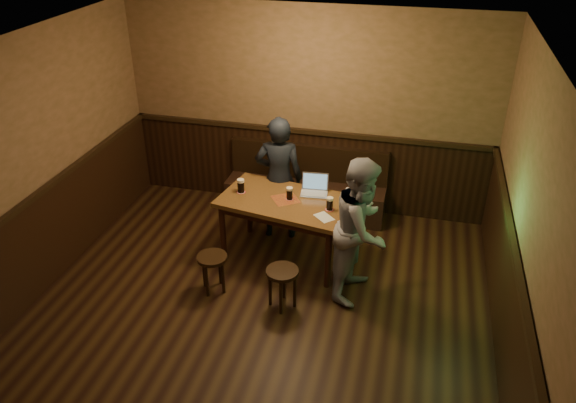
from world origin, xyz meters
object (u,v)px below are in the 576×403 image
(stool_left, at_px, (213,263))
(laptop, at_px, (314,188))
(person_suit, at_px, (279,178))
(pint_left, at_px, (241,186))
(bench, at_px, (306,192))
(pint_right, at_px, (330,204))
(pub_table, at_px, (286,207))
(pint_mid, at_px, (290,193))
(person_grey, at_px, (362,229))
(stool_right, at_px, (282,277))

(stool_left, distance_m, laptop, 1.51)
(person_suit, bearing_deg, pint_left, 42.86)
(bench, height_order, stool_left, bench)
(pint_left, height_order, pint_right, pint_left)
(pub_table, height_order, pint_mid, pint_mid)
(pint_right, bearing_deg, pint_left, 172.02)
(stool_left, distance_m, pint_right, 1.48)
(pint_right, xyz_separation_m, person_suit, (-0.75, 0.61, -0.07))
(stool_left, xyz_separation_m, person_grey, (1.59, 0.39, 0.45))
(pub_table, distance_m, stool_right, 0.99)
(stool_left, height_order, pint_left, pint_left)
(bench, bearing_deg, pub_table, -90.00)
(stool_right, distance_m, pint_left, 1.33)
(pint_mid, bearing_deg, stool_right, -80.92)
(pint_left, distance_m, person_grey, 1.60)
(pint_left, bearing_deg, person_grey, -17.60)
(pub_table, xyz_separation_m, person_suit, (-0.21, 0.49, 0.11))
(stool_left, xyz_separation_m, person_suit, (0.42, 1.32, 0.45))
(pint_left, distance_m, person_suit, 0.58)
(stool_left, height_order, laptop, laptop)
(pint_left, relative_size, pint_right, 1.09)
(stool_left, relative_size, laptop, 1.36)
(stool_left, distance_m, person_suit, 1.46)
(pint_left, relative_size, laptop, 0.51)
(bench, bearing_deg, pint_mid, -87.78)
(stool_left, distance_m, person_grey, 1.70)
(stool_left, bearing_deg, pint_left, 85.36)
(bench, height_order, person_suit, person_suit)
(stool_left, relative_size, person_grey, 0.28)
(pint_mid, height_order, laptop, laptop)
(laptop, xyz_separation_m, person_grey, (0.66, -0.69, -0.05))
(bench, relative_size, stool_left, 4.77)
(pint_right, bearing_deg, person_suit, 141.24)
(stool_right, relative_size, person_grey, 0.29)
(stool_right, distance_m, person_suit, 1.53)
(pub_table, distance_m, laptop, 0.42)
(pint_mid, bearing_deg, pint_right, -14.33)
(stool_right, height_order, person_suit, person_suit)
(pint_left, xyz_separation_m, person_grey, (1.52, -0.48, -0.08))
(bench, distance_m, pint_right, 1.50)
(pint_mid, height_order, pint_right, pint_right)
(stool_right, distance_m, pint_right, 1.02)
(stool_left, xyz_separation_m, pint_mid, (0.68, 0.84, 0.53))
(stool_right, height_order, pint_right, pint_right)
(pint_right, relative_size, laptop, 0.47)
(pint_right, bearing_deg, stool_right, -113.72)
(person_suit, distance_m, person_grey, 1.49)
(pub_table, xyz_separation_m, pint_right, (0.54, -0.11, 0.19))
(stool_left, bearing_deg, bench, 72.24)
(pint_right, height_order, person_suit, person_suit)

